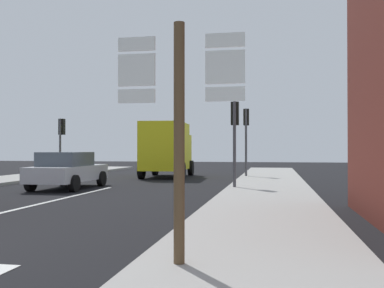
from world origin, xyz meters
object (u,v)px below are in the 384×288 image
(delivery_truck, at_px, (167,148))
(traffic_light_near_right, at_px, (235,125))
(traffic_light_far_right, at_px, (246,127))
(sedan_far, at_px, (68,170))
(traffic_light_far_left, at_px, (61,134))
(route_sign_post, at_px, (179,124))

(delivery_truck, bearing_deg, traffic_light_near_right, -58.36)
(traffic_light_far_right, bearing_deg, traffic_light_near_right, -90.00)
(sedan_far, distance_m, traffic_light_far_left, 7.83)
(traffic_light_far_left, xyz_separation_m, traffic_light_near_right, (10.32, -6.14, 0.09))
(delivery_truck, height_order, traffic_light_near_right, traffic_light_near_right)
(sedan_far, distance_m, traffic_light_far_right, 10.39)
(delivery_truck, distance_m, traffic_light_far_left, 6.01)
(traffic_light_far_left, height_order, traffic_light_far_right, traffic_light_far_right)
(route_sign_post, distance_m, traffic_light_far_left, 20.78)
(delivery_truck, xyz_separation_m, traffic_light_near_right, (4.46, -7.24, 0.88))
(traffic_light_far_left, bearing_deg, traffic_light_near_right, -30.75)
(sedan_far, height_order, traffic_light_far_left, traffic_light_far_left)
(delivery_truck, relative_size, route_sign_post, 1.59)
(route_sign_post, xyz_separation_m, traffic_light_far_left, (-10.63, 17.84, 0.54))
(traffic_light_far_left, relative_size, traffic_light_far_right, 0.87)
(delivery_truck, xyz_separation_m, traffic_light_far_left, (-5.86, -1.10, 0.80))
(delivery_truck, xyz_separation_m, traffic_light_far_right, (4.46, -0.10, 1.15))
(traffic_light_far_left, height_order, traffic_light_near_right, traffic_light_near_right)
(delivery_truck, relative_size, traffic_light_far_left, 1.54)
(traffic_light_far_left, distance_m, traffic_light_near_right, 12.01)
(sedan_far, distance_m, traffic_light_near_right, 6.91)
(traffic_light_far_left, bearing_deg, sedan_far, -61.34)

